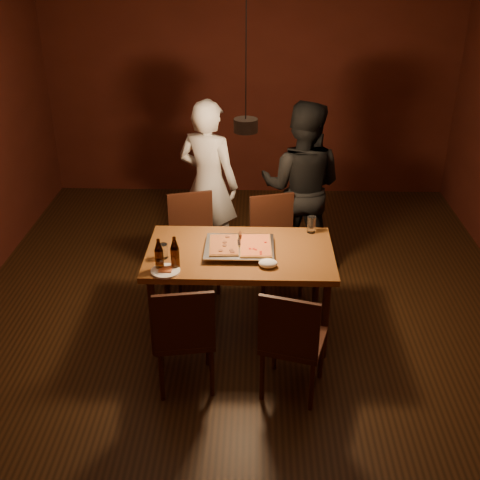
{
  "coord_description": "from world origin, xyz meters",
  "views": [
    {
      "loc": [
        0.08,
        -4.37,
        3.02
      ],
      "look_at": [
        -0.04,
        -0.11,
        0.85
      ],
      "focal_mm": 45.0,
      "sensor_mm": 36.0,
      "label": 1
    }
  ],
  "objects_px": {
    "pizza_tray": "(239,249)",
    "diner_white": "(209,184)",
    "chair_near_right": "(291,335)",
    "beer_bottle_a": "(159,254)",
    "beer_bottle_b": "(175,253)",
    "pendant_lamp": "(246,124)",
    "chair_far_right": "(275,235)",
    "dining_table": "(240,259)",
    "chair_near_left": "(184,329)",
    "diner_dark": "(301,187)",
    "plate_slice": "(165,271)",
    "chair_far_left": "(193,232)"
  },
  "relations": [
    {
      "from": "chair_near_left",
      "to": "beer_bottle_a",
      "type": "distance_m",
      "value": 0.63
    },
    {
      "from": "beer_bottle_a",
      "to": "beer_bottle_b",
      "type": "xyz_separation_m",
      "value": [
        0.12,
        0.02,
        0.0
      ]
    },
    {
      "from": "chair_far_right",
      "to": "dining_table",
      "type": "bearing_deg",
      "value": 51.36
    },
    {
      "from": "chair_near_right",
      "to": "beer_bottle_a",
      "type": "xyz_separation_m",
      "value": [
        -0.98,
        0.53,
        0.34
      ]
    },
    {
      "from": "pendant_lamp",
      "to": "chair_far_left",
      "type": "bearing_deg",
      "value": 128.08
    },
    {
      "from": "chair_far_right",
      "to": "pendant_lamp",
      "type": "height_order",
      "value": "pendant_lamp"
    },
    {
      "from": "chair_near_left",
      "to": "plate_slice",
      "type": "bearing_deg",
      "value": 103.26
    },
    {
      "from": "diner_dark",
      "to": "pendant_lamp",
      "type": "bearing_deg",
      "value": 77.07
    },
    {
      "from": "beer_bottle_b",
      "to": "pendant_lamp",
      "type": "bearing_deg",
      "value": 37.23
    },
    {
      "from": "pizza_tray",
      "to": "diner_white",
      "type": "height_order",
      "value": "diner_white"
    },
    {
      "from": "pizza_tray",
      "to": "plate_slice",
      "type": "relative_size",
      "value": 2.47
    },
    {
      "from": "beer_bottle_b",
      "to": "diner_dark",
      "type": "distance_m",
      "value": 1.77
    },
    {
      "from": "pizza_tray",
      "to": "plate_slice",
      "type": "height_order",
      "value": "pizza_tray"
    },
    {
      "from": "chair_far_right",
      "to": "pendant_lamp",
      "type": "relative_size",
      "value": 0.47
    },
    {
      "from": "plate_slice",
      "to": "dining_table",
      "type": "bearing_deg",
      "value": 32.29
    },
    {
      "from": "diner_dark",
      "to": "dining_table",
      "type": "bearing_deg",
      "value": 77.82
    },
    {
      "from": "beer_bottle_b",
      "to": "pendant_lamp",
      "type": "relative_size",
      "value": 0.24
    },
    {
      "from": "chair_far_right",
      "to": "diner_dark",
      "type": "bearing_deg",
      "value": -137.9
    },
    {
      "from": "dining_table",
      "to": "chair_far_right",
      "type": "height_order",
      "value": "chair_far_right"
    },
    {
      "from": "pizza_tray",
      "to": "pendant_lamp",
      "type": "bearing_deg",
      "value": 71.29
    },
    {
      "from": "chair_near_right",
      "to": "pendant_lamp",
      "type": "bearing_deg",
      "value": 125.73
    },
    {
      "from": "dining_table",
      "to": "chair_near_left",
      "type": "relative_size",
      "value": 3.09
    },
    {
      "from": "beer_bottle_a",
      "to": "diner_white",
      "type": "relative_size",
      "value": 0.15
    },
    {
      "from": "pizza_tray",
      "to": "diner_dark",
      "type": "bearing_deg",
      "value": 65.48
    },
    {
      "from": "chair_near_left",
      "to": "chair_far_right",
      "type": "bearing_deg",
      "value": 56.47
    },
    {
      "from": "chair_near_left",
      "to": "beer_bottle_a",
      "type": "xyz_separation_m",
      "value": [
        -0.23,
        0.47,
        0.34
      ]
    },
    {
      "from": "dining_table",
      "to": "beer_bottle_a",
      "type": "distance_m",
      "value": 0.7
    },
    {
      "from": "beer_bottle_b",
      "to": "plate_slice",
      "type": "relative_size",
      "value": 1.17
    },
    {
      "from": "chair_near_left",
      "to": "chair_near_right",
      "type": "relative_size",
      "value": 0.93
    },
    {
      "from": "pizza_tray",
      "to": "diner_dark",
      "type": "distance_m",
      "value": 1.28
    },
    {
      "from": "chair_near_right",
      "to": "beer_bottle_a",
      "type": "relative_size",
      "value": 2.05
    },
    {
      "from": "chair_near_right",
      "to": "beer_bottle_b",
      "type": "bearing_deg",
      "value": 163.46
    },
    {
      "from": "chair_far_right",
      "to": "pizza_tray",
      "type": "xyz_separation_m",
      "value": [
        -0.3,
        -0.73,
        0.24
      ]
    },
    {
      "from": "pizza_tray",
      "to": "pendant_lamp",
      "type": "xyz_separation_m",
      "value": [
        0.04,
        0.12,
        0.99
      ]
    },
    {
      "from": "chair_near_left",
      "to": "beer_bottle_b",
      "type": "height_order",
      "value": "beer_bottle_b"
    },
    {
      "from": "chair_near_left",
      "to": "chair_near_right",
      "type": "height_order",
      "value": "same"
    },
    {
      "from": "plate_slice",
      "to": "chair_far_left",
      "type": "bearing_deg",
      "value": 85.33
    },
    {
      "from": "pizza_tray",
      "to": "beer_bottle_b",
      "type": "relative_size",
      "value": 2.12
    },
    {
      "from": "beer_bottle_b",
      "to": "pizza_tray",
      "type": "bearing_deg",
      "value": 30.23
    },
    {
      "from": "pizza_tray",
      "to": "diner_white",
      "type": "distance_m",
      "value": 1.26
    },
    {
      "from": "dining_table",
      "to": "chair_far_left",
      "type": "distance_m",
      "value": 0.9
    },
    {
      "from": "dining_table",
      "to": "pizza_tray",
      "type": "bearing_deg",
      "value": -145.99
    },
    {
      "from": "pizza_tray",
      "to": "pendant_lamp",
      "type": "relative_size",
      "value": 0.5
    },
    {
      "from": "diner_white",
      "to": "pendant_lamp",
      "type": "distance_m",
      "value": 1.48
    },
    {
      "from": "chair_far_right",
      "to": "diner_white",
      "type": "relative_size",
      "value": 0.31
    },
    {
      "from": "dining_table",
      "to": "diner_dark",
      "type": "height_order",
      "value": "diner_dark"
    },
    {
      "from": "plate_slice",
      "to": "chair_near_left",
      "type": "bearing_deg",
      "value": -67.24
    },
    {
      "from": "chair_near_right",
      "to": "diner_white",
      "type": "relative_size",
      "value": 0.31
    },
    {
      "from": "chair_near_right",
      "to": "diner_white",
      "type": "height_order",
      "value": "diner_white"
    },
    {
      "from": "chair_near_left",
      "to": "chair_near_right",
      "type": "bearing_deg",
      "value": -13.48
    }
  ]
}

